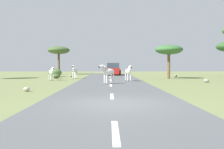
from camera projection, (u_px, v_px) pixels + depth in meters
ground_plane at (116, 104)px, 9.34m from camera, size 90.00×90.00×0.00m
road at (113, 104)px, 9.33m from camera, size 6.00×64.00×0.05m
lane_markings at (113, 108)px, 8.33m from camera, size 0.16×56.00×0.01m
zebra_0 at (128, 72)px, 21.72m from camera, size 0.62×1.54×1.47m
zebra_1 at (108, 72)px, 18.65m from camera, size 1.40×1.18×1.54m
zebra_2 at (75, 70)px, 26.12m from camera, size 0.60×1.63×1.54m
zebra_3 at (51, 72)px, 23.38m from camera, size 0.87×1.33×1.36m
car_0 at (114, 70)px, 34.39m from camera, size 2.27×4.46×1.74m
tree_1 at (169, 50)px, 26.15m from camera, size 3.01×3.01×3.72m
tree_3 at (59, 51)px, 37.23m from camera, size 3.39×3.39×4.40m
bush_1 at (56, 76)px, 26.94m from camera, size 0.89×0.80×0.53m
bush_2 at (55, 73)px, 30.27m from camera, size 1.76×1.58×1.05m
rock_0 at (206, 81)px, 20.83m from camera, size 0.46×0.42×0.30m
rock_1 at (27, 89)px, 13.78m from camera, size 0.38×0.29×0.27m
rock_2 at (175, 76)px, 28.88m from camera, size 0.45×0.46×0.32m
rock_3 at (71, 76)px, 30.00m from camera, size 0.43×0.45×0.31m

